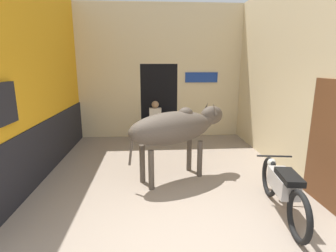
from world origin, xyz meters
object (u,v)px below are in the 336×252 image
(motorcycle_near, at_px, (283,187))
(plastic_stool, at_px, (142,133))
(cow, at_px, (177,128))
(shopkeeper_seated, at_px, (155,120))

(motorcycle_near, relative_size, plastic_stool, 4.93)
(motorcycle_near, xyz_separation_m, plastic_stool, (-2.30, 4.44, -0.25))
(cow, height_order, plastic_stool, cow)
(shopkeeper_seated, relative_size, plastic_stool, 3.11)
(cow, distance_m, plastic_stool, 3.18)
(motorcycle_near, distance_m, plastic_stool, 5.01)
(cow, height_order, motorcycle_near, cow)
(shopkeeper_seated, bearing_deg, plastic_stool, 155.96)
(motorcycle_near, height_order, shopkeeper_seated, shopkeeper_seated)
(cow, bearing_deg, plastic_stool, 104.78)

